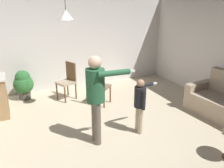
{
  "coord_description": "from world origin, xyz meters",
  "views": [
    {
      "loc": [
        -1.64,
        -3.47,
        2.47
      ],
      "look_at": [
        0.07,
        0.28,
        1.0
      ],
      "focal_mm": 36.28,
      "sensor_mm": 36.0,
      "label": 1
    }
  ],
  "objects": [
    {
      "name": "dining_chair_near_wall",
      "position": [
        -0.34,
        2.26,
        0.55
      ],
      "size": [
        0.55,
        0.55,
        1.0
      ],
      "rotation": [
        0.0,
        0.0,
        1.98
      ],
      "color": "brown",
      "rests_on": "ground"
    },
    {
      "name": "dining_chair_by_counter",
      "position": [
        0.28,
        1.51,
        0.55
      ],
      "size": [
        0.59,
        0.59,
        1.0
      ],
      "rotation": [
        0.0,
        0.0,
        5.42
      ],
      "color": "brown",
      "rests_on": "ground"
    },
    {
      "name": "wall_back",
      "position": [
        0.0,
        3.2,
        1.35
      ],
      "size": [
        6.4,
        0.1,
        2.7
      ],
      "primitive_type": "cube",
      "color": "silver",
      "rests_on": "ground"
    },
    {
      "name": "ground",
      "position": [
        0.0,
        0.0,
        0.0
      ],
      "size": [
        7.68,
        7.68,
        0.0
      ],
      "primitive_type": "plane",
      "color": "beige"
    },
    {
      "name": "potted_plant_corner",
      "position": [
        -1.44,
        2.72,
        0.44
      ],
      "size": [
        0.53,
        0.53,
        0.81
      ],
      "color": "#4C4742",
      "rests_on": "ground"
    },
    {
      "name": "person_child",
      "position": [
        0.52,
        -0.04,
        0.7
      ],
      "size": [
        0.58,
        0.34,
        1.13
      ],
      "rotation": [
        0.0,
        0.0,
        -1.54
      ],
      "color": "tan",
      "rests_on": "ground"
    },
    {
      "name": "ceiling_light_pendant",
      "position": [
        -0.49,
        1.35,
        2.25
      ],
      "size": [
        0.32,
        0.32,
        0.55
      ],
      "color": "silver"
    },
    {
      "name": "person_adult",
      "position": [
        -0.37,
        0.0,
        1.03
      ],
      "size": [
        0.8,
        0.52,
        1.65
      ],
      "rotation": [
        0.0,
        0.0,
        -1.65
      ],
      "color": "#60564C",
      "rests_on": "ground"
    }
  ]
}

